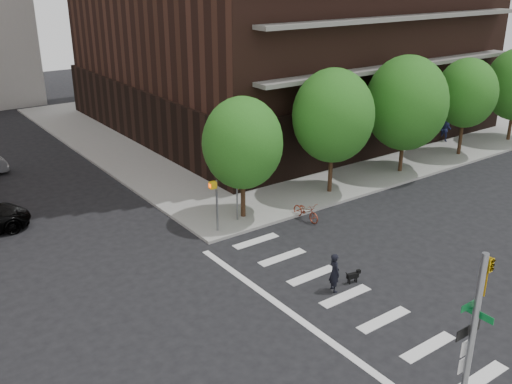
{
  "coord_description": "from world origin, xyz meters",
  "views": [
    {
      "loc": [
        -11.21,
        -13.6,
        12.02
      ],
      "look_at": [
        3.0,
        6.0,
        2.5
      ],
      "focal_mm": 40.0,
      "sensor_mm": 36.0,
      "label": 1
    }
  ],
  "objects_px": {
    "pedestrian_far": "(445,129)",
    "scooter": "(306,211)",
    "dog_walker": "(334,272)",
    "traffic_signal": "(466,379)"
  },
  "relations": [
    {
      "from": "pedestrian_far",
      "to": "scooter",
      "type": "bearing_deg",
      "value": -93.85
    },
    {
      "from": "scooter",
      "to": "dog_walker",
      "type": "relative_size",
      "value": 1.12
    },
    {
      "from": "traffic_signal",
      "to": "scooter",
      "type": "distance_m",
      "value": 15.79
    },
    {
      "from": "traffic_signal",
      "to": "dog_walker",
      "type": "relative_size",
      "value": 3.68
    },
    {
      "from": "pedestrian_far",
      "to": "traffic_signal",
      "type": "bearing_deg",
      "value": -71.09
    },
    {
      "from": "pedestrian_far",
      "to": "dog_walker",
      "type": "bearing_deg",
      "value": -81.93
    },
    {
      "from": "scooter",
      "to": "dog_walker",
      "type": "height_order",
      "value": "dog_walker"
    },
    {
      "from": "traffic_signal",
      "to": "scooter",
      "type": "relative_size",
      "value": 3.29
    },
    {
      "from": "traffic_signal",
      "to": "pedestrian_far",
      "type": "bearing_deg",
      "value": 37.44
    },
    {
      "from": "scooter",
      "to": "pedestrian_far",
      "type": "xyz_separation_m",
      "value": [
        17.18,
        4.5,
        0.6
      ]
    }
  ]
}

